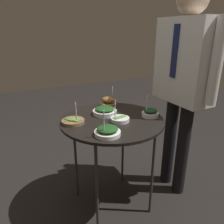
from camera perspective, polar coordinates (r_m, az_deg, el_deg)
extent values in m
plane|color=black|center=(1.91, 0.00, -22.53)|extent=(8.00, 8.00, 0.00)
cylinder|color=black|center=(1.51, 0.00, -2.09)|extent=(0.71, 0.71, 0.02)
cylinder|color=#2D2D2D|center=(1.46, -3.96, -19.99)|extent=(0.02, 0.02, 0.71)
cylinder|color=#2D2D2D|center=(1.79, -9.46, -11.76)|extent=(0.02, 0.02, 0.71)
cylinder|color=#2D2D2D|center=(1.64, 10.52, -15.30)|extent=(0.02, 0.02, 0.71)
cylinder|color=#2D2D2D|center=(1.93, 2.84, -8.82)|extent=(0.02, 0.02, 0.71)
cylinder|color=white|center=(1.57, 9.94, -0.62)|extent=(0.12, 0.12, 0.03)
ellipsoid|color=#143816|center=(1.56, 10.00, 0.40)|extent=(0.09, 0.09, 0.03)
cylinder|color=silver|center=(1.53, 9.09, 1.44)|extent=(0.01, 0.01, 0.16)
cylinder|color=silver|center=(1.46, 2.09, -1.95)|extent=(0.13, 0.13, 0.03)
ellipsoid|color=#5B8938|center=(1.45, 2.34, -1.42)|extent=(0.02, 0.11, 0.01)
ellipsoid|color=#5B8938|center=(1.46, 2.09, -1.30)|extent=(0.02, 0.11, 0.01)
ellipsoid|color=#5B8938|center=(1.46, 1.85, -1.17)|extent=(0.02, 0.11, 0.01)
cylinder|color=silver|center=(1.44, 0.73, 0.35)|extent=(0.01, 0.01, 0.15)
cylinder|color=white|center=(1.28, -1.18, -5.53)|extent=(0.15, 0.15, 0.03)
ellipsoid|color=#194219|center=(1.26, -1.19, -4.41)|extent=(0.12, 0.12, 0.03)
cylinder|color=silver|center=(1.21, -2.14, -3.24)|extent=(0.01, 0.01, 0.17)
cylinder|color=brown|center=(1.75, -0.97, 1.95)|extent=(0.13, 0.13, 0.03)
ellipsoid|color=#93602D|center=(1.73, -0.98, 3.21)|extent=(0.13, 0.13, 0.05)
cylinder|color=silver|center=(1.71, 0.12, 4.04)|extent=(0.01, 0.01, 0.17)
cylinder|color=white|center=(1.58, -1.90, -0.07)|extent=(0.17, 0.17, 0.03)
ellipsoid|color=#194219|center=(1.57, -1.91, 0.90)|extent=(0.14, 0.14, 0.03)
cylinder|color=brown|center=(1.46, -10.12, -2.44)|extent=(0.15, 0.15, 0.02)
ellipsoid|color=#7AA847|center=(1.44, -10.65, -2.16)|extent=(0.11, 0.08, 0.01)
ellipsoid|color=#7AA847|center=(1.45, -10.40, -2.02)|extent=(0.11, 0.08, 0.01)
ellipsoid|color=#7AA847|center=(1.45, -10.16, -1.88)|extent=(0.11, 0.08, 0.01)
ellipsoid|color=#7AA847|center=(1.46, -9.92, -1.74)|extent=(0.11, 0.08, 0.01)
ellipsoid|color=#7AA847|center=(1.47, -9.69, -1.61)|extent=(0.11, 0.08, 0.01)
cylinder|color=silver|center=(1.40, -9.38, -0.41)|extent=(0.01, 0.01, 0.15)
cylinder|color=black|center=(1.97, 14.77, -7.54)|extent=(0.10, 0.10, 0.80)
cylinder|color=black|center=(1.88, 17.92, -9.46)|extent=(0.10, 0.10, 0.80)
cube|color=silver|center=(1.71, 18.67, 12.45)|extent=(0.45, 0.22, 0.60)
cube|color=navy|center=(1.63, 16.06, 14.90)|extent=(0.05, 0.01, 0.36)
cylinder|color=silver|center=(1.90, 13.11, 14.43)|extent=(0.07, 0.07, 0.55)
cylinder|color=silver|center=(1.54, 25.68, 11.61)|extent=(0.07, 0.07, 0.55)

